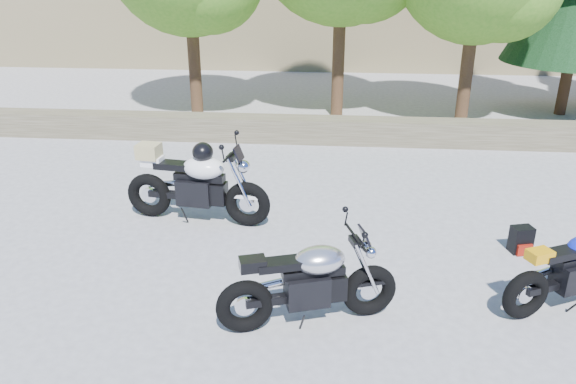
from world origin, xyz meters
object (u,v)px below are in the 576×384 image
object	(u,v)px
blue_bike	(576,270)
backpack	(521,240)
silver_bike	(310,284)
white_bike	(196,183)

from	to	relation	value
blue_bike	backpack	bearing A→B (deg)	73.75
silver_bike	white_bike	xyz separation A→B (m)	(-1.74, 2.31, 0.12)
blue_bike	backpack	distance (m)	1.24
backpack	silver_bike	bearing A→B (deg)	-161.23
white_bike	backpack	bearing A→B (deg)	0.04
white_bike	blue_bike	xyz separation A→B (m)	(4.56, -1.76, -0.14)
silver_bike	blue_bike	bearing A→B (deg)	-6.63
silver_bike	white_bike	bearing A→B (deg)	109.27
blue_bike	white_bike	bearing A→B (deg)	133.84
backpack	blue_bike	bearing A→B (deg)	-95.93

